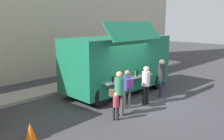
{
  "coord_description": "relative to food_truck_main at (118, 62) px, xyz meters",
  "views": [
    {
      "loc": [
        -8.56,
        -6.02,
        3.56
      ],
      "look_at": [
        -0.31,
        1.74,
        1.3
      ],
      "focal_mm": 40.2,
      "sensor_mm": 36.0,
      "label": 1
    }
  ],
  "objects": [
    {
      "name": "ground_plane",
      "position": [
        -0.49,
        -2.12,
        -1.52
      ],
      "size": [
        60.0,
        60.0,
        0.0
      ],
      "primitive_type": "plane",
      "color": "#38383D"
    },
    {
      "name": "curb_strip",
      "position": [
        -4.0,
        2.62,
        -1.44
      ],
      "size": [
        28.0,
        1.6,
        0.15
      ],
      "primitive_type": "cube",
      "color": "#9E998E",
      "rests_on": "ground"
    },
    {
      "name": "food_truck_main",
      "position": [
        0.0,
        0.0,
        0.0
      ],
      "size": [
        5.54,
        3.2,
        3.5
      ],
      "rotation": [
        0.0,
        0.0,
        -0.05
      ],
      "color": "#18714E",
      "rests_on": "ground"
    },
    {
      "name": "traffic_cone_orange",
      "position": [
        -5.63,
        -1.56,
        -1.24
      ],
      "size": [
        0.36,
        0.36,
        0.55
      ],
      "primitive_type": "cone",
      "color": "orange",
      "rests_on": "ground"
    },
    {
      "name": "trash_bin",
      "position": [
        3.62,
        2.32,
        -1.0
      ],
      "size": [
        0.6,
        0.6,
        1.03
      ],
      "primitive_type": "cylinder",
      "color": "#2C6639",
      "rests_on": "ground"
    },
    {
      "name": "customer_front_ordering",
      "position": [
        -0.57,
        -2.13,
        -0.52
      ],
      "size": [
        0.35,
        0.34,
        1.67
      ],
      "rotation": [
        0.0,
        0.0,
        1.52
      ],
      "color": "black",
      "rests_on": "ground"
    },
    {
      "name": "customer_mid_with_backpack",
      "position": [
        -1.5,
        -1.89,
        -0.54
      ],
      "size": [
        0.44,
        0.52,
        1.59
      ],
      "rotation": [
        0.0,
        0.0,
        1.07
      ],
      "color": "#4A4942",
      "rests_on": "ground"
    },
    {
      "name": "customer_rear_waiting",
      "position": [
        -2.34,
        -2.17,
        -0.5
      ],
      "size": [
        0.45,
        0.53,
        1.72
      ],
      "rotation": [
        0.0,
        0.0,
        0.6
      ],
      "color": "#4A463F",
      "rests_on": "ground"
    },
    {
      "name": "customer_extra_browsing",
      "position": [
        0.82,
        -2.01,
        -0.45
      ],
      "size": [
        0.36,
        0.36,
        1.78
      ],
      "rotation": [
        0.0,
        0.0,
        2.04
      ],
      "color": "#1E243A",
      "rests_on": "ground"
    },
    {
      "name": "child_near_queue",
      "position": [
        -2.73,
        -2.38,
        -0.9
      ],
      "size": [
        0.21,
        0.21,
        1.03
      ],
      "rotation": [
        0.0,
        0.0,
        0.72
      ],
      "color": "black",
      "rests_on": "ground"
    }
  ]
}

